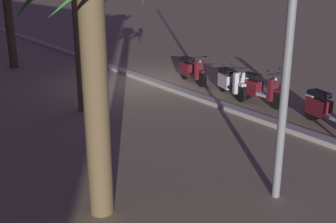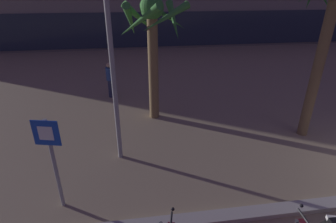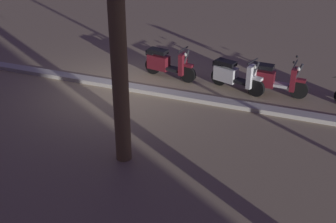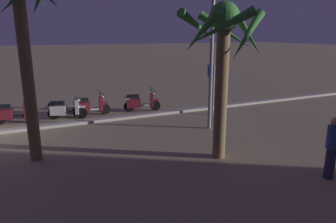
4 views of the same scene
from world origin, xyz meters
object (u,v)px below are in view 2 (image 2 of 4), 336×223
object	(u,v)px
palm_tree_far_corner	(153,31)
street_lamp	(106,0)
pedestrian_window_shopping	(110,79)
palm_tree_by_mall_entrance	(333,9)
crossing_sign	(52,155)

from	to	relation	value
palm_tree_far_corner	street_lamp	bearing A→B (deg)	-116.70
palm_tree_far_corner	pedestrian_window_shopping	size ratio (longest dim) A/B	2.75
street_lamp	palm_tree_by_mall_entrance	bearing A→B (deg)	4.47
palm_tree_by_mall_entrance	pedestrian_window_shopping	size ratio (longest dim) A/B	3.37
pedestrian_window_shopping	street_lamp	xyz separation A→B (m)	(0.52, -5.19, 3.73)
palm_tree_by_mall_entrance	pedestrian_window_shopping	bearing A→B (deg)	146.74
crossing_sign	street_lamp	distance (m)	3.92
crossing_sign	pedestrian_window_shopping	distance (m)	7.18
pedestrian_window_shopping	street_lamp	size ratio (longest dim) A/B	0.22
pedestrian_window_shopping	street_lamp	bearing A→B (deg)	-84.30
crossing_sign	palm_tree_far_corner	bearing A→B (deg)	59.26
pedestrian_window_shopping	street_lamp	world-z (taller)	street_lamp
palm_tree_by_mall_entrance	street_lamp	world-z (taller)	street_lamp
crossing_sign	palm_tree_far_corner	distance (m)	5.73
pedestrian_window_shopping	palm_tree_far_corner	bearing A→B (deg)	-52.78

